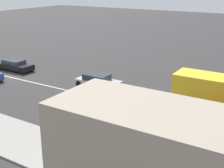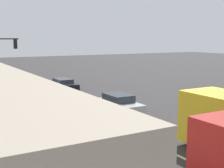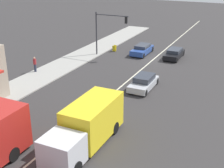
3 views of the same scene
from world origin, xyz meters
TOP-DOWN VIEW (x-y plane):
  - ground_plane at (0.00, 18.00)m, footprint 160.00×160.00m
  - lane_marking_center at (0.00, 0.00)m, footprint 0.16×60.00m
  - coupe_blue at (2.20, -1.28)m, footprint 1.87×4.48m
  - suv_black at (-2.20, -1.32)m, footprint 1.81×4.35m
  - sedan_silver at (-2.20, 10.14)m, footprint 1.87×4.28m

SIDE VIEW (x-z plane):
  - ground_plane at x=0.00m, z-range 0.00..0.00m
  - lane_marking_center at x=0.00m, z-range 0.00..0.01m
  - suv_black at x=-2.20m, z-range -0.01..1.17m
  - sedan_silver at x=-2.20m, z-range -0.03..1.29m
  - coupe_blue at x=2.20m, z-range -0.01..1.27m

